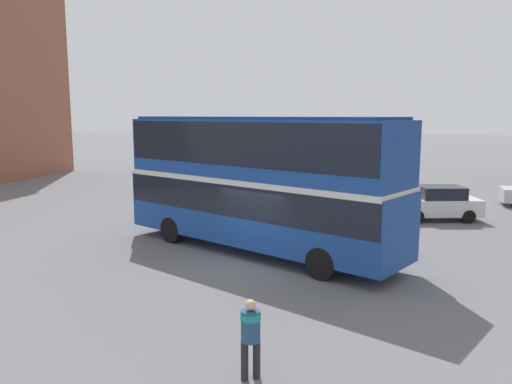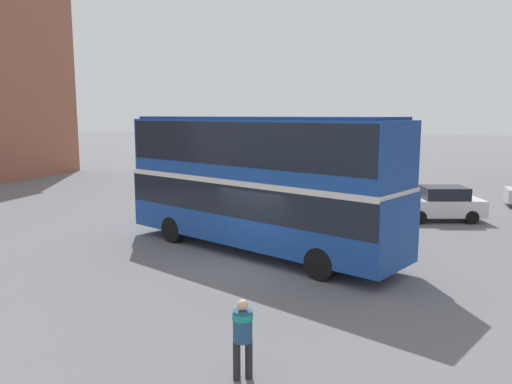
# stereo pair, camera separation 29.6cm
# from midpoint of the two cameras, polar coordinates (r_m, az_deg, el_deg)

# --- Properties ---
(ground_plane) EXTENTS (240.00, 240.00, 0.00)m
(ground_plane) POSITION_cam_midpoint_polar(r_m,az_deg,el_deg) (16.98, -1.44, -8.40)
(ground_plane) COLOR slate
(double_decker_bus) EXTENTS (11.29, 7.44, 4.96)m
(double_decker_bus) POSITION_cam_midpoint_polar(r_m,az_deg,el_deg) (18.14, -0.47, 1.88)
(double_decker_bus) COLOR #194293
(double_decker_bus) RESTS_ON ground_plane
(pedestrian_foreground) EXTENTS (0.54, 0.54, 1.60)m
(pedestrian_foreground) POSITION_cam_midpoint_polar(r_m,az_deg,el_deg) (9.79, -1.52, -15.58)
(pedestrian_foreground) COLOR #232328
(pedestrian_foreground) RESTS_ON ground_plane
(parked_car_kerb_far) EXTENTS (4.22, 2.68, 1.64)m
(parked_car_kerb_far) POSITION_cam_midpoint_polar(r_m,az_deg,el_deg) (25.53, 19.74, -1.21)
(parked_car_kerb_far) COLOR silver
(parked_car_kerb_far) RESTS_ON ground_plane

